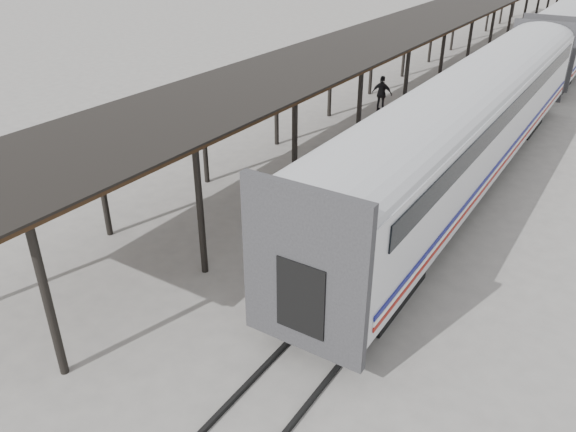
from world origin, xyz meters
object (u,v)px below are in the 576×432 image
(luggage_tug, at_px, (416,107))
(pedestrian, at_px, (382,94))
(baggage_cart, at_px, (301,240))
(porter, at_px, (297,217))

(luggage_tug, bearing_deg, pedestrian, -158.59)
(baggage_cart, height_order, luggage_tug, luggage_tug)
(baggage_cart, bearing_deg, pedestrian, 110.11)
(pedestrian, bearing_deg, baggage_cart, 98.01)
(pedestrian, bearing_deg, luggage_tug, 171.55)
(baggage_cart, distance_m, luggage_tug, 15.25)
(luggage_tug, relative_size, porter, 0.83)
(baggage_cart, xyz_separation_m, luggage_tug, (-2.18, 15.10, -0.10))
(luggage_tug, relative_size, pedestrian, 0.83)
(luggage_tug, height_order, pedestrian, pedestrian)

